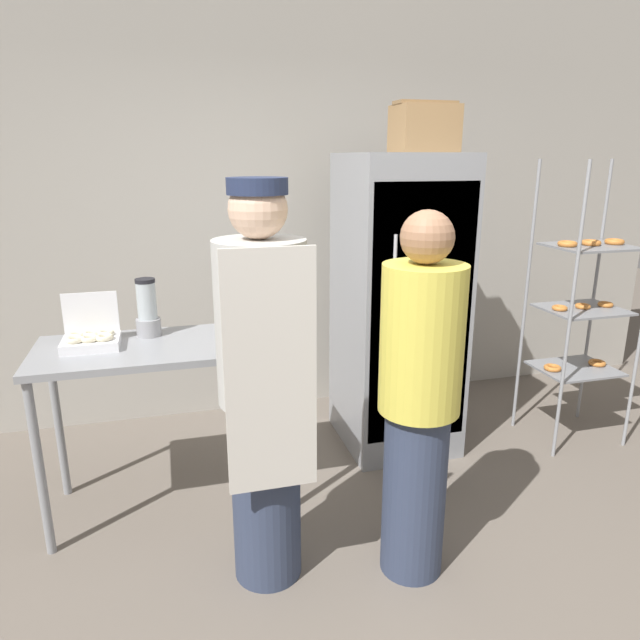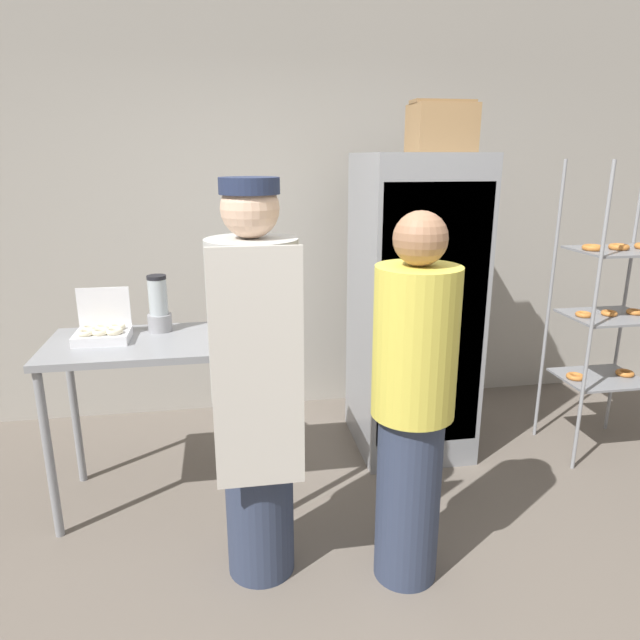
{
  "view_description": "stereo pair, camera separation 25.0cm",
  "coord_description": "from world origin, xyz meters",
  "px_view_note": "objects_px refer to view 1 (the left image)",
  "views": [
    {
      "loc": [
        -0.79,
        -1.79,
        1.85
      ],
      "look_at": [
        -0.11,
        0.69,
        1.11
      ],
      "focal_mm": 32.0,
      "sensor_mm": 36.0,
      "label": 1
    },
    {
      "loc": [
        -0.54,
        -1.84,
        1.85
      ],
      "look_at": [
        -0.11,
        0.69,
        1.11
      ],
      "focal_mm": 32.0,
      "sensor_mm": 36.0,
      "label": 2
    }
  ],
  "objects_px": {
    "person_baker": "(263,386)",
    "cardboard_storage_box": "(424,128)",
    "refrigerator": "(397,306)",
    "person_customer": "(419,400)",
    "baking_rack": "(583,306)",
    "blender_pitcher": "(147,311)",
    "donut_box": "(91,338)"
  },
  "relations": [
    {
      "from": "blender_pitcher",
      "to": "refrigerator",
      "type": "bearing_deg",
      "value": 8.33
    },
    {
      "from": "refrigerator",
      "to": "baking_rack",
      "type": "height_order",
      "value": "refrigerator"
    },
    {
      "from": "refrigerator",
      "to": "person_customer",
      "type": "bearing_deg",
      "value": -108.42
    },
    {
      "from": "refrigerator",
      "to": "person_baker",
      "type": "relative_size",
      "value": 1.05
    },
    {
      "from": "cardboard_storage_box",
      "to": "person_customer",
      "type": "bearing_deg",
      "value": -113.66
    },
    {
      "from": "baking_rack",
      "to": "person_baker",
      "type": "relative_size",
      "value": 1.03
    },
    {
      "from": "baking_rack",
      "to": "person_customer",
      "type": "height_order",
      "value": "baking_rack"
    },
    {
      "from": "blender_pitcher",
      "to": "person_baker",
      "type": "relative_size",
      "value": 0.17
    },
    {
      "from": "baking_rack",
      "to": "person_customer",
      "type": "bearing_deg",
      "value": -149.5
    },
    {
      "from": "donut_box",
      "to": "person_baker",
      "type": "relative_size",
      "value": 0.15
    },
    {
      "from": "donut_box",
      "to": "person_customer",
      "type": "distance_m",
      "value": 1.63
    },
    {
      "from": "baking_rack",
      "to": "blender_pitcher",
      "type": "relative_size",
      "value": 5.94
    },
    {
      "from": "donut_box",
      "to": "blender_pitcher",
      "type": "bearing_deg",
      "value": 25.31
    },
    {
      "from": "refrigerator",
      "to": "person_baker",
      "type": "height_order",
      "value": "refrigerator"
    },
    {
      "from": "refrigerator",
      "to": "donut_box",
      "type": "xyz_separation_m",
      "value": [
        -1.79,
        -0.35,
        0.04
      ]
    },
    {
      "from": "refrigerator",
      "to": "cardboard_storage_box",
      "type": "height_order",
      "value": "cardboard_storage_box"
    },
    {
      "from": "baking_rack",
      "to": "cardboard_storage_box",
      "type": "height_order",
      "value": "cardboard_storage_box"
    },
    {
      "from": "baking_rack",
      "to": "donut_box",
      "type": "distance_m",
      "value": 2.96
    },
    {
      "from": "donut_box",
      "to": "person_baker",
      "type": "bearing_deg",
      "value": -43.34
    },
    {
      "from": "baking_rack",
      "to": "blender_pitcher",
      "type": "bearing_deg",
      "value": 178.99
    },
    {
      "from": "refrigerator",
      "to": "cardboard_storage_box",
      "type": "distance_m",
      "value": 1.08
    },
    {
      "from": "person_baker",
      "to": "cardboard_storage_box",
      "type": "bearing_deg",
      "value": 41.49
    },
    {
      "from": "donut_box",
      "to": "person_customer",
      "type": "xyz_separation_m",
      "value": [
        1.39,
        -0.84,
        -0.13
      ]
    },
    {
      "from": "cardboard_storage_box",
      "to": "blender_pitcher",
      "type": "bearing_deg",
      "value": -173.35
    },
    {
      "from": "baking_rack",
      "to": "person_baker",
      "type": "xyz_separation_m",
      "value": [
        -2.22,
        -0.78,
        0.0
      ]
    },
    {
      "from": "refrigerator",
      "to": "baking_rack",
      "type": "xyz_separation_m",
      "value": [
        1.17,
        -0.27,
        -0.01
      ]
    },
    {
      "from": "blender_pitcher",
      "to": "cardboard_storage_box",
      "type": "bearing_deg",
      "value": 6.65
    },
    {
      "from": "donut_box",
      "to": "cardboard_storage_box",
      "type": "bearing_deg",
      "value": 9.55
    },
    {
      "from": "cardboard_storage_box",
      "to": "person_customer",
      "type": "distance_m",
      "value": 1.72
    },
    {
      "from": "refrigerator",
      "to": "blender_pitcher",
      "type": "relative_size",
      "value": 6.06
    },
    {
      "from": "donut_box",
      "to": "person_baker",
      "type": "distance_m",
      "value": 1.02
    },
    {
      "from": "person_customer",
      "to": "cardboard_storage_box",
      "type": "bearing_deg",
      "value": 66.34
    }
  ]
}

